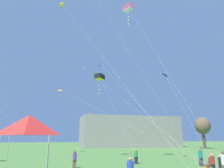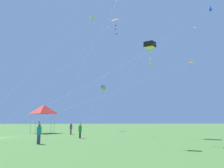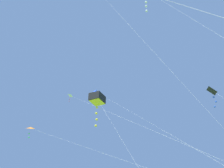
# 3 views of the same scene
# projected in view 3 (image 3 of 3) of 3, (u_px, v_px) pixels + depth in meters

# --- Properties ---
(kite_black_box_0) EXTENTS (3.61, 9.62, 12.21)m
(kite_black_box_0) POSITION_uv_depth(u_px,v_px,m) (97.00, 99.00, 22.84)
(kite_black_box_0) COLOR silver
(kite_black_box_0) RESTS_ON ground
(kite_white_delta_1) EXTENTS (7.18, 25.46, 15.48)m
(kite_white_delta_1) POSITION_uv_depth(u_px,v_px,m) (75.00, 98.00, 28.84)
(kite_white_delta_1) COLOR silver
(kite_white_delta_1) RESTS_ON ground
(kite_orange_delta_6) EXTENTS (12.44, 26.52, 11.43)m
(kite_orange_delta_6) POSITION_uv_depth(u_px,v_px,m) (31.00, 128.00, 27.86)
(kite_orange_delta_6) COLOR silver
(kite_orange_delta_6) RESTS_ON ground
(kite_black_delta_7) EXTENTS (2.98, 12.08, 11.50)m
(kite_black_delta_7) POSITION_uv_depth(u_px,v_px,m) (213.00, 92.00, 19.89)
(kite_black_delta_7) COLOR silver
(kite_black_delta_7) RESTS_ON ground
(kite_blue_diamond_8) EXTENTS (4.44, 24.03, 17.06)m
(kite_blue_diamond_8) POSITION_uv_depth(u_px,v_px,m) (96.00, 92.00, 32.10)
(kite_blue_diamond_8) COLOR silver
(kite_blue_diamond_8) RESTS_ON ground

